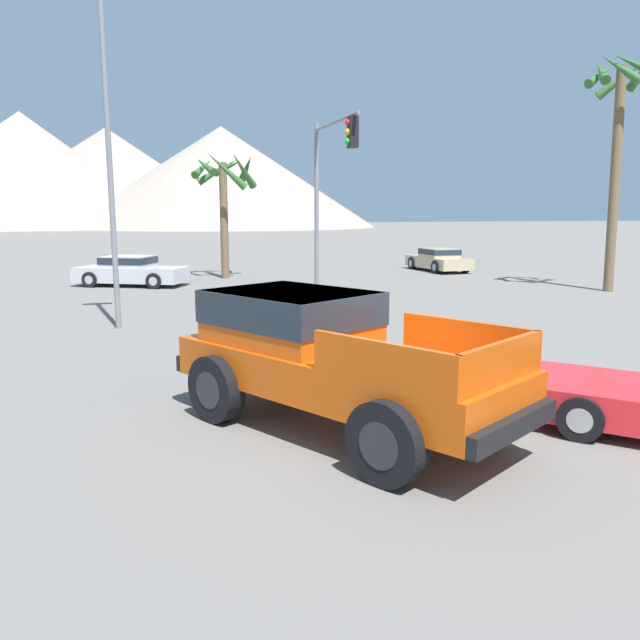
{
  "coord_description": "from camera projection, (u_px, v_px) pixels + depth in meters",
  "views": [
    {
      "loc": [
        -2.94,
        -8.21,
        3.0
      ],
      "look_at": [
        -0.2,
        0.65,
        1.39
      ],
      "focal_mm": 35.0,
      "sensor_mm": 36.0,
      "label": 1
    }
  ],
  "objects": [
    {
      "name": "traffic_light_main",
      "position": [
        330.0,
        173.0,
        20.54
      ],
      "size": [
        0.38,
        4.26,
        6.06
      ],
      "rotation": [
        0.0,
        0.0,
        4.71
      ],
      "color": "slate",
      "rests_on": "ground_plane"
    },
    {
      "name": "street_lamp_post",
      "position": [
        107.0,
        125.0,
        15.37
      ],
      "size": [
        0.9,
        0.24,
        8.63
      ],
      "color": "slate",
      "rests_on": "ground_plane"
    },
    {
      "name": "parked_car_tan",
      "position": [
        439.0,
        259.0,
        31.81
      ],
      "size": [
        1.95,
        4.12,
        1.16
      ],
      "rotation": [
        0.0,
        0.0,
        0.03
      ],
      "color": "tan",
      "rests_on": "ground_plane"
    },
    {
      "name": "parked_car_silver",
      "position": [
        131.0,
        271.0,
        25.45
      ],
      "size": [
        4.72,
        3.58,
        1.22
      ],
      "rotation": [
        0.0,
        0.0,
        4.23
      ],
      "color": "#B7BABF",
      "rests_on": "ground_plane"
    },
    {
      "name": "orange_pickup_truck",
      "position": [
        322.0,
        350.0,
        8.77
      ],
      "size": [
        4.18,
        5.48,
        1.86
      ],
      "rotation": [
        0.0,
        0.0,
        0.51
      ],
      "color": "#CC4C0C",
      "rests_on": "ground_plane"
    },
    {
      "name": "distant_mountain_range",
      "position": [
        17.0,
        175.0,
        119.8
      ],
      "size": [
        136.28,
        80.05,
        21.67
      ],
      "color": "gray",
      "rests_on": "ground_plane"
    },
    {
      "name": "palm_tree_tall",
      "position": [
        620.0,
        118.0,
        22.82
      ],
      "size": [
        2.65,
        2.79,
        8.65
      ],
      "color": "brown",
      "rests_on": "ground_plane"
    },
    {
      "name": "palm_tree_short",
      "position": [
        225.0,
        183.0,
        27.73
      ],
      "size": [
        2.99,
        2.91,
        5.62
      ],
      "color": "brown",
      "rests_on": "ground_plane"
    },
    {
      "name": "ground_plane",
      "position": [
        346.0,
        420.0,
        9.1
      ],
      "size": [
        320.0,
        320.0,
        0.0
      ],
      "primitive_type": "plane",
      "color": "slate"
    }
  ]
}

